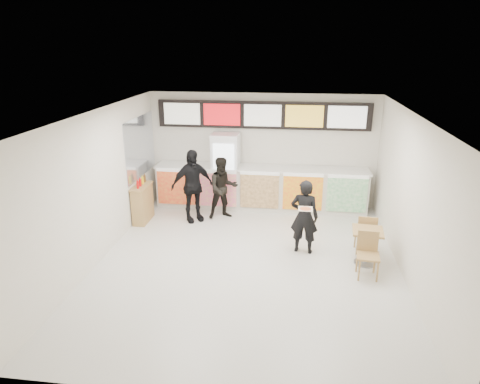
% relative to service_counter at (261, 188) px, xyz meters
% --- Properties ---
extents(floor, '(7.00, 7.00, 0.00)m').
position_rel_service_counter_xyz_m(floor, '(-0.00, -3.09, -0.57)').
color(floor, beige).
rests_on(floor, ground).
extents(ceiling, '(7.00, 7.00, 0.00)m').
position_rel_service_counter_xyz_m(ceiling, '(-0.00, -3.09, 2.43)').
color(ceiling, white).
rests_on(ceiling, wall_back).
extents(wall_back, '(6.00, 0.00, 6.00)m').
position_rel_service_counter_xyz_m(wall_back, '(-0.00, 0.41, 0.93)').
color(wall_back, silver).
rests_on(wall_back, floor).
extents(wall_left, '(0.00, 7.00, 7.00)m').
position_rel_service_counter_xyz_m(wall_left, '(-3.00, -3.09, 0.93)').
color(wall_left, silver).
rests_on(wall_left, floor).
extents(wall_right, '(0.00, 7.00, 7.00)m').
position_rel_service_counter_xyz_m(wall_right, '(3.00, -3.09, 0.93)').
color(wall_right, silver).
rests_on(wall_right, floor).
extents(service_counter, '(5.56, 0.77, 1.14)m').
position_rel_service_counter_xyz_m(service_counter, '(0.00, 0.00, 0.00)').
color(service_counter, silver).
rests_on(service_counter, floor).
extents(menu_board, '(5.50, 0.14, 0.70)m').
position_rel_service_counter_xyz_m(menu_board, '(0.00, 0.32, 1.88)').
color(menu_board, black).
rests_on(menu_board, wall_back).
extents(drinks_fridge, '(0.70, 0.67, 2.00)m').
position_rel_service_counter_xyz_m(drinks_fridge, '(-0.93, 0.02, 0.43)').
color(drinks_fridge, white).
rests_on(drinks_fridge, floor).
extents(mirror_panel, '(0.01, 2.00, 1.50)m').
position_rel_service_counter_xyz_m(mirror_panel, '(-2.99, -0.64, 1.18)').
color(mirror_panel, '#B2B7BF').
rests_on(mirror_panel, wall_left).
extents(customer_main, '(0.64, 0.48, 1.60)m').
position_rel_service_counter_xyz_m(customer_main, '(1.11, -2.40, 0.23)').
color(customer_main, black).
rests_on(customer_main, floor).
extents(customer_left, '(0.94, 0.85, 1.57)m').
position_rel_service_counter_xyz_m(customer_left, '(-0.88, -0.76, 0.21)').
color(customer_left, black).
rests_on(customer_left, floor).
extents(customer_mid, '(1.13, 0.97, 1.81)m').
position_rel_service_counter_xyz_m(customer_mid, '(-1.60, -1.04, 0.33)').
color(customer_mid, black).
rests_on(customer_mid, floor).
extents(pizza_slice, '(0.36, 0.36, 0.02)m').
position_rel_service_counter_xyz_m(pizza_slice, '(1.11, -2.85, 0.58)').
color(pizza_slice, beige).
rests_on(pizza_slice, customer_main).
extents(cafe_table, '(0.64, 1.52, 0.87)m').
position_rel_service_counter_xyz_m(cafe_table, '(2.35, -2.77, -0.07)').
color(cafe_table, '#9F7749').
rests_on(cafe_table, floor).
extents(condiment_ledge, '(0.34, 0.83, 1.10)m').
position_rel_service_counter_xyz_m(condiment_ledge, '(-2.82, -1.23, -0.10)').
color(condiment_ledge, '#9F7749').
rests_on(condiment_ledge, floor).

